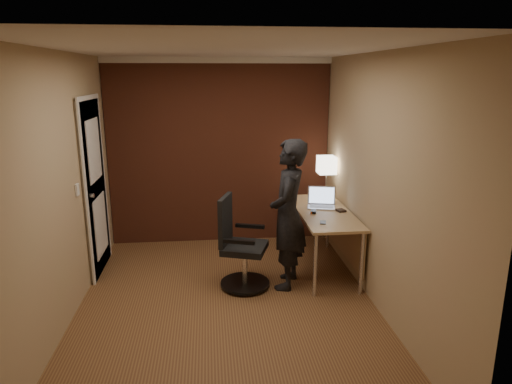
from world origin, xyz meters
TOP-DOWN VIEW (x-y plane):
  - room at (-0.27, 1.54)m, footprint 4.00×4.00m
  - desk at (1.25, 0.83)m, footprint 0.60×1.50m
  - desk_lamp at (1.35, 1.43)m, footprint 0.22×0.22m
  - laptop at (1.19, 1.01)m, footprint 0.38×0.33m
  - mouse at (1.04, 0.74)m, footprint 0.09×0.11m
  - phone at (1.06, 0.38)m, footprint 0.09×0.13m
  - wallet at (1.37, 0.78)m, footprint 0.12×0.13m
  - office_chair at (0.15, 0.45)m, footprint 0.57×0.63m
  - person at (0.68, 0.43)m, footprint 0.56×0.69m

SIDE VIEW (x-z plane):
  - office_chair at x=0.15m, z-range -0.06..0.94m
  - desk at x=1.25m, z-range 0.24..0.97m
  - phone at x=1.06m, z-range 0.73..0.74m
  - wallet at x=1.37m, z-range 0.73..0.75m
  - mouse at x=1.04m, z-range 0.73..0.76m
  - laptop at x=1.19m, z-range 0.68..0.91m
  - person at x=0.68m, z-range 0.00..1.64m
  - desk_lamp at x=1.35m, z-range 0.88..1.41m
  - room at x=-0.27m, z-range -0.63..3.37m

